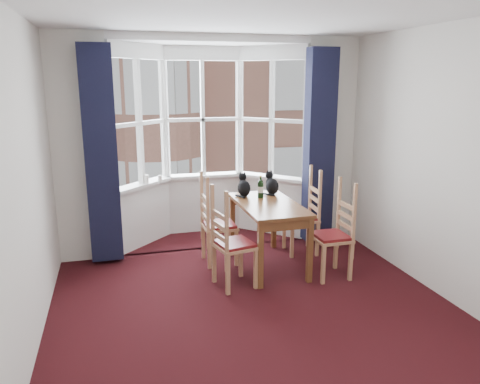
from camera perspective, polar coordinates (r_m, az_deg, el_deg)
name	(u,v)px	position (r m, az deg, el deg)	size (l,w,h in m)	color
floor	(267,327)	(4.53, 3.29, -16.16)	(4.50, 4.50, 0.00)	black
ceiling	(272,7)	(3.97, 3.88, 21.58)	(4.50, 4.50, 0.00)	white
wall_left	(16,195)	(3.88, -25.63, -0.35)	(4.50, 4.50, 0.00)	silver
wall_right	(465,169)	(5.03, 25.71, 2.55)	(4.50, 4.50, 0.00)	silver
wall_near	(447,293)	(2.12, 23.88, -11.16)	(4.00, 4.00, 0.00)	silver
wall_back_pier_left	(82,150)	(6.04, -18.75, 4.83)	(0.70, 0.12, 2.80)	silver
wall_back_pier_right	(329,141)	(6.70, 10.80, 6.11)	(0.70, 0.12, 2.80)	silver
bay_window	(206,141)	(6.65, -4.12, 6.26)	(2.76, 0.94, 2.80)	white
curtain_left	(101,156)	(5.86, -16.56, 4.24)	(0.38, 0.22, 2.60)	#161732
curtain_right	(319,147)	(6.45, 9.63, 5.42)	(0.38, 0.22, 2.60)	#161732
dining_table	(268,212)	(5.65, 3.46, -2.49)	(0.70, 1.28, 0.80)	brown
chair_left_near	(227,247)	(5.12, -1.59, -6.66)	(0.48, 0.49, 0.92)	tan
chair_left_far	(212,227)	(5.80, -3.42, -4.23)	(0.40, 0.42, 0.92)	tan
chair_right_near	(338,237)	(5.54, 11.85, -5.37)	(0.41, 0.43, 0.92)	tan
chair_right_far	(308,218)	(6.23, 8.24, -3.10)	(0.43, 0.45, 0.92)	tan
cat_left	(244,187)	(5.93, 0.47, 0.63)	(0.16, 0.23, 0.31)	black
cat_right	(272,185)	(6.04, 3.90, 0.86)	(0.21, 0.26, 0.31)	black
wine_bottle	(261,188)	(5.85, 2.52, 0.49)	(0.07, 0.07, 0.28)	black
candle_tall	(147,179)	(6.47, -11.32, 1.56)	(0.06, 0.06, 0.11)	white
candle_short	(160,179)	(6.51, -9.73, 1.63)	(0.06, 0.06, 0.09)	white
street	(133,189)	(36.93, -12.91, 0.36)	(80.00, 80.00, 0.00)	#333335
tenement_building	(146,97)	(17.79, -11.38, 11.26)	(18.40, 7.80, 15.20)	#AC6D58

